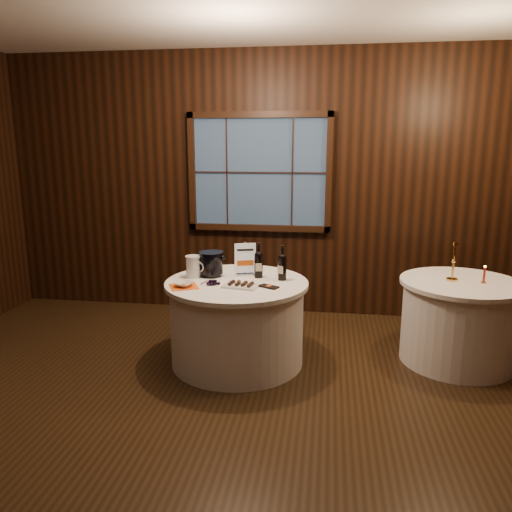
% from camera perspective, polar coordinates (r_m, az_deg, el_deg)
% --- Properties ---
extents(ground, '(6.00, 6.00, 0.00)m').
position_cam_1_polar(ground, '(3.87, -4.96, -18.05)').
color(ground, black).
rests_on(ground, ground).
extents(back_wall, '(6.00, 0.10, 3.00)m').
position_cam_1_polar(back_wall, '(5.78, 0.42, 8.49)').
color(back_wall, black).
rests_on(back_wall, ground).
extents(main_table, '(1.28, 1.28, 0.77)m').
position_cam_1_polar(main_table, '(4.58, -2.18, -7.52)').
color(main_table, white).
rests_on(main_table, ground).
extents(side_table, '(1.08, 1.08, 0.77)m').
position_cam_1_polar(side_table, '(4.94, 22.13, -6.95)').
color(side_table, white).
rests_on(side_table, ground).
extents(sign_stand, '(0.19, 0.14, 0.32)m').
position_cam_1_polar(sign_stand, '(4.64, -1.28, -0.91)').
color(sign_stand, silver).
rests_on(sign_stand, main_table).
extents(port_bottle_left, '(0.08, 0.08, 0.33)m').
position_cam_1_polar(port_bottle_left, '(4.56, 0.29, -0.74)').
color(port_bottle_left, black).
rests_on(port_bottle_left, main_table).
extents(port_bottle_right, '(0.08, 0.09, 0.32)m').
position_cam_1_polar(port_bottle_right, '(4.48, 3.02, -1.05)').
color(port_bottle_right, black).
rests_on(port_bottle_right, main_table).
extents(ice_bucket, '(0.23, 0.23, 0.23)m').
position_cam_1_polar(ice_bucket, '(4.62, -5.12, -0.86)').
color(ice_bucket, black).
rests_on(ice_bucket, main_table).
extents(chocolate_plate, '(0.32, 0.24, 0.04)m').
position_cam_1_polar(chocolate_plate, '(4.29, -1.73, -3.32)').
color(chocolate_plate, silver).
rests_on(chocolate_plate, main_table).
extents(chocolate_box, '(0.19, 0.16, 0.01)m').
position_cam_1_polar(chocolate_box, '(4.28, 1.47, -3.52)').
color(chocolate_box, black).
rests_on(chocolate_box, main_table).
extents(grape_bunch, '(0.19, 0.09, 0.04)m').
position_cam_1_polar(grape_bunch, '(4.35, -4.97, -3.07)').
color(grape_bunch, black).
rests_on(grape_bunch, main_table).
extents(glass_pitcher, '(0.19, 0.14, 0.20)m').
position_cam_1_polar(glass_pitcher, '(4.61, -7.17, -1.19)').
color(glass_pitcher, white).
rests_on(glass_pitcher, main_table).
extents(orange_napkin, '(0.31, 0.31, 0.00)m').
position_cam_1_polar(orange_napkin, '(4.34, -8.25, -3.48)').
color(orange_napkin, '#EF5814').
rests_on(orange_napkin, main_table).
extents(cracker_bowl, '(0.19, 0.19, 0.04)m').
position_cam_1_polar(cracker_bowl, '(4.33, -8.26, -3.21)').
color(cracker_bowl, silver).
rests_on(cracker_bowl, orange_napkin).
extents(brass_candlestick, '(0.10, 0.10, 0.35)m').
position_cam_1_polar(brass_candlestick, '(4.79, 21.60, -1.15)').
color(brass_candlestick, gold).
rests_on(brass_candlestick, side_table).
extents(red_candle, '(0.04, 0.04, 0.16)m').
position_cam_1_polar(red_candle, '(4.82, 24.62, -2.11)').
color(red_candle, gold).
rests_on(red_candle, side_table).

